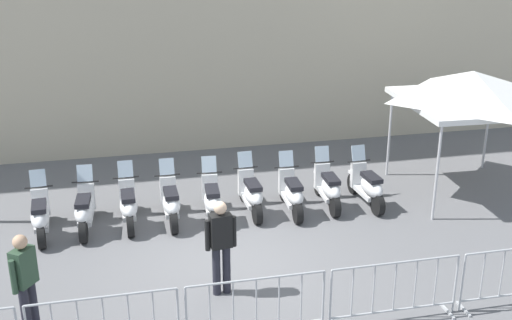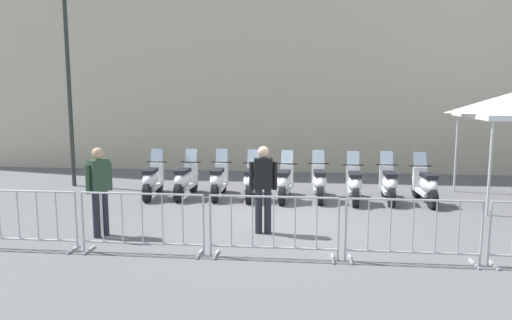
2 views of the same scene
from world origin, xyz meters
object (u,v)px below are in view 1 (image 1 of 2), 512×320
(motorcycle_5, at_px, (251,194))
(canopy_tent, at_px, (472,88))
(motorcycle_6, at_px, (292,193))
(officer_mid_plaza, at_px, (221,242))
(motorcycle_1, at_px, (85,210))
(barrier_segment_2, at_px, (256,309))
(officer_near_row_end, at_px, (25,280))
(motorcycle_0, at_px, (41,216))
(motorcycle_8, at_px, (368,186))
(motorcycle_7, at_px, (328,188))
(barrier_segment_3, at_px, (394,292))
(motorcycle_3, at_px, (171,202))
(motorcycle_2, at_px, (128,205))
(motorcycle_4, at_px, (212,200))

(motorcycle_5, xyz_separation_m, canopy_tent, (5.10, 0.26, 2.06))
(motorcycle_6, bearing_deg, officer_mid_plaza, -123.66)
(motorcycle_1, height_order, barrier_segment_2, motorcycle_1)
(motorcycle_5, distance_m, officer_near_row_end, 5.61)
(motorcycle_6, height_order, canopy_tent, canopy_tent)
(motorcycle_0, xyz_separation_m, officer_near_row_end, (0.22, -3.45, 0.53))
(motorcycle_0, distance_m, motorcycle_1, 0.87)
(motorcycle_8, xyz_separation_m, barrier_segment_2, (-3.40, -4.41, 0.07))
(motorcycle_7, relative_size, barrier_segment_3, 0.79)
(motorcycle_3, height_order, motorcycle_7, same)
(motorcycle_2, relative_size, motorcycle_6, 1.00)
(motorcycle_3, relative_size, motorcycle_4, 1.00)
(motorcycle_1, height_order, motorcycle_5, same)
(officer_near_row_end, bearing_deg, motorcycle_2, 67.17)
(motorcycle_7, bearing_deg, barrier_segment_2, -119.13)
(motorcycle_1, xyz_separation_m, motorcycle_4, (2.64, 0.02, 0.00))
(barrier_segment_3, height_order, officer_mid_plaza, officer_mid_plaza)
(barrier_segment_2, distance_m, officer_near_row_end, 3.53)
(motorcycle_1, relative_size, canopy_tent, 0.59)
(motorcycle_6, xyz_separation_m, barrier_segment_3, (0.62, -4.29, 0.07))
(canopy_tent, bearing_deg, barrier_segment_2, -140.95)
(officer_near_row_end, bearing_deg, motorcycle_6, 35.41)
(motorcycle_1, height_order, canopy_tent, canopy_tent)
(motorcycle_5, relative_size, officer_near_row_end, 1.00)
(motorcycle_2, bearing_deg, motorcycle_6, -0.75)
(motorcycle_4, xyz_separation_m, motorcycle_7, (2.64, 0.17, 0.00))
(motorcycle_1, bearing_deg, motorcycle_3, 1.87)
(barrier_segment_2, height_order, officer_mid_plaza, officer_mid_plaza)
(motorcycle_5, bearing_deg, motorcycle_6, -8.60)
(motorcycle_6, xyz_separation_m, motorcycle_8, (1.76, 0.06, 0.00))
(barrier_segment_2, relative_size, officer_near_row_end, 1.25)
(motorcycle_3, xyz_separation_m, barrier_segment_3, (3.26, -4.31, 0.07))
(canopy_tent, bearing_deg, officer_near_row_end, -156.73)
(motorcycle_4, distance_m, motorcycle_7, 2.64)
(motorcycle_5, xyz_separation_m, officer_mid_plaza, (-1.09, -3.09, 0.53))
(motorcycle_6, bearing_deg, barrier_segment_3, -81.79)
(barrier_segment_2, bearing_deg, motorcycle_2, 113.17)
(motorcycle_8, bearing_deg, motorcycle_0, -178.38)
(motorcycle_4, relative_size, barrier_segment_2, 0.79)
(motorcycle_0, bearing_deg, motorcycle_5, 3.59)
(motorcycle_0, bearing_deg, motorcycle_3, 3.48)
(motorcycle_2, height_order, motorcycle_4, same)
(barrier_segment_3, height_order, officer_near_row_end, officer_near_row_end)
(motorcycle_0, relative_size, barrier_segment_3, 0.80)
(motorcycle_4, relative_size, motorcycle_5, 1.00)
(motorcycle_1, distance_m, motorcycle_2, 0.89)
(barrier_segment_2, height_order, barrier_segment_3, same)
(motorcycle_6, xyz_separation_m, officer_mid_plaza, (-1.97, -2.96, 0.53))
(motorcycle_2, relative_size, barrier_segment_2, 0.79)
(motorcycle_4, height_order, motorcycle_6, same)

